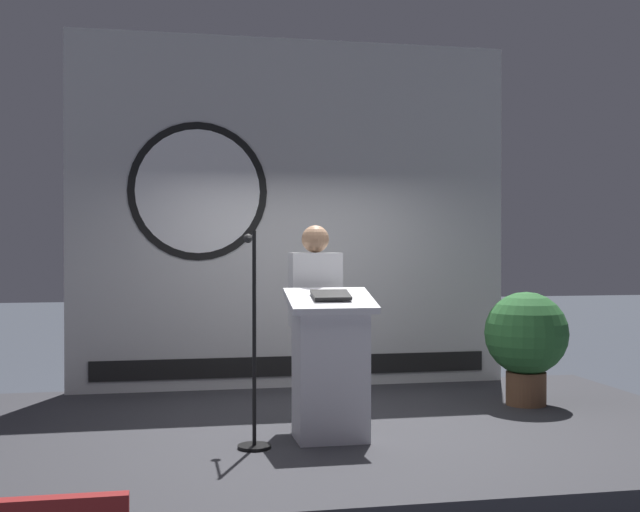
% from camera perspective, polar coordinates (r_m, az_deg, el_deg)
% --- Properties ---
extents(ground_plane, '(40.00, 40.00, 0.00)m').
position_cam_1_polar(ground_plane, '(6.61, 0.74, -14.54)').
color(ground_plane, '#383D47').
extents(stage_platform, '(6.40, 4.00, 0.30)m').
position_cam_1_polar(stage_platform, '(6.57, 0.74, -13.28)').
color(stage_platform, '#333338').
rests_on(stage_platform, ground).
extents(banner_display, '(4.50, 0.12, 3.55)m').
position_cam_1_polar(banner_display, '(8.20, -2.14, 3.00)').
color(banner_display, silver).
rests_on(banner_display, stage_platform).
extents(podium, '(0.64, 0.50, 1.12)m').
position_cam_1_polar(podium, '(5.99, 0.74, -7.89)').
color(podium, silver).
rests_on(podium, stage_platform).
extents(speaker_person, '(0.40, 0.26, 1.61)m').
position_cam_1_polar(speaker_person, '(6.42, -0.34, -4.84)').
color(speaker_person, black).
rests_on(speaker_person, stage_platform).
extents(microphone_stand, '(0.24, 0.58, 1.55)m').
position_cam_1_polar(microphone_stand, '(5.81, -4.77, -8.05)').
color(microphone_stand, black).
rests_on(microphone_stand, stage_platform).
extents(potted_plant, '(0.75, 0.75, 1.03)m').
position_cam_1_polar(potted_plant, '(7.52, 14.47, -5.67)').
color(potted_plant, brown).
rests_on(potted_plant, stage_platform).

